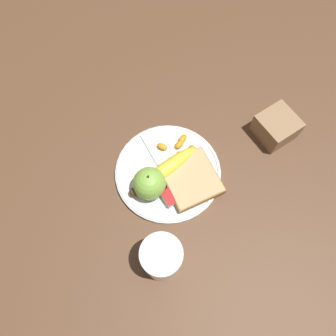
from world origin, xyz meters
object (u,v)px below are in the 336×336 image
Objects in this scene: apple at (149,183)px; fork at (163,171)px; plate at (168,172)px; banana at (163,170)px; bread_slice at (191,179)px; juice_glass at (162,258)px; condiment_caddy at (276,127)px; jam_packet at (170,197)px.

apple is 0.44× the size of fork.
banana reaches higher than plate.
bread_slice reaches higher than fork.
banana is 1.38× the size of bread_slice.
banana is (0.00, 0.01, 0.02)m from plate.
bread_slice is at bearing -140.35° from banana.
bread_slice is at bearing -53.48° from juice_glass.
apple is at bearing -61.85° from fork.
condiment_caddy is at bearing -91.08° from bread_slice.
apple reaches higher than plate.
apple is (-0.01, 0.06, 0.04)m from plate.
condiment_caddy reaches higher than bread_slice.
apple reaches higher than fork.
jam_packet is (0.10, -0.09, -0.03)m from juice_glass.
jam_packet is at bearing 151.05° from plate.
banana reaches higher than fork.
condiment_caddy is (0.01, -0.31, 0.01)m from jam_packet.
juice_glass is at bearing 156.66° from apple.
fork is (0.02, -0.05, -0.03)m from apple.
plate is 2.88× the size of condiment_caddy.
juice_glass is at bearing 142.99° from plate.
juice_glass reaches higher than banana.
banana is at bearing 39.65° from bread_slice.
juice_glass is 0.75× the size of bread_slice.
plate is 3.00× the size of apple.
apple is 0.06m from fork.
plate is 0.07m from apple.
apple is 2.15× the size of jam_packet.
banana reaches higher than bread_slice.
bread_slice is at bearing -80.76° from jam_packet.
bread_slice is (-0.05, -0.03, 0.02)m from plate.
apple reaches higher than bread_slice.
banana is 0.07m from jam_packet.
juice_glass is at bearing 139.00° from jam_packet.
fork is (0.06, 0.04, -0.01)m from bread_slice.
condiment_caddy is at bearing -100.85° from plate.
bread_slice is at bearing 40.90° from fork.
banana is (0.16, -0.11, -0.02)m from juice_glass.
juice_glass is 0.21m from fork.
jam_packet is (-0.07, 0.02, 0.01)m from fork.
fork is at bearing -33.72° from juice_glass.
bread_slice is 3.56× the size of jam_packet.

